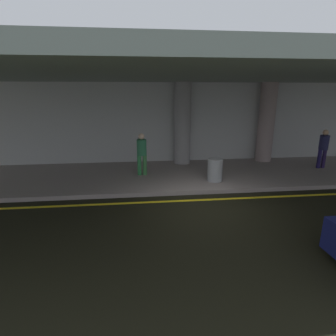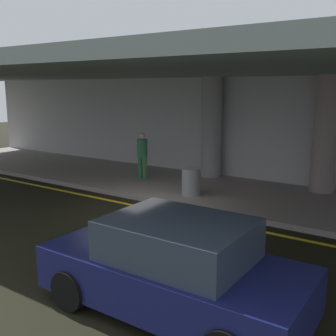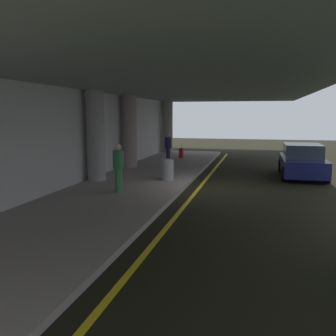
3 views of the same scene
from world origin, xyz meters
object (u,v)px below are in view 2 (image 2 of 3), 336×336
object	(u,v)px
trash_bin_steel	(191,182)
car_navy	(174,268)
support_column_far_left	(212,128)
traveler_with_luggage	(142,152)
support_column_left_mid	(325,135)

from	to	relation	value
trash_bin_steel	car_navy	bearing A→B (deg)	-61.42
support_column_far_left	traveler_with_luggage	bearing A→B (deg)	-137.89
support_column_left_mid	car_navy	xyz separation A→B (m)	(-0.15, -8.38, -1.26)
support_column_far_left	trash_bin_steel	size ratio (longest dim) A/B	4.29
trash_bin_steel	traveler_with_luggage	bearing A→B (deg)	158.52
traveler_with_luggage	support_column_far_left	bearing A→B (deg)	9.09
support_column_far_left	support_column_left_mid	distance (m)	4.00
support_column_far_left	traveler_with_luggage	world-z (taller)	support_column_far_left
support_column_left_mid	car_navy	bearing A→B (deg)	-91.03
support_column_left_mid	trash_bin_steel	size ratio (longest dim) A/B	4.29
support_column_left_mid	traveler_with_luggage	bearing A→B (deg)	-163.77
car_navy	traveler_with_luggage	distance (m)	8.81
trash_bin_steel	support_column_left_mid	bearing A→B (deg)	40.94
support_column_far_left	support_column_left_mid	size ratio (longest dim) A/B	1.00
car_navy	traveler_with_luggage	bearing A→B (deg)	131.67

